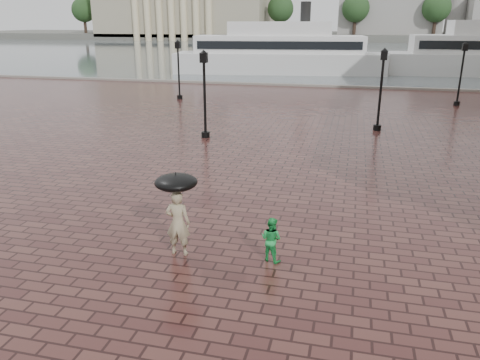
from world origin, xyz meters
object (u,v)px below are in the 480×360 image
(street_lamps, at_px, (306,80))
(ferry_near, at_px, (279,52))
(adult_pedestrian, at_px, (178,223))
(child_pedestrian, at_px, (271,239))

(street_lamps, height_order, ferry_near, ferry_near)
(street_lamps, bearing_deg, adult_pedestrian, -93.22)
(child_pedestrian, xyz_separation_m, ferry_near, (-7.26, 45.85, 1.82))
(street_lamps, xyz_separation_m, child_pedestrian, (1.30, -20.09, -1.73))
(street_lamps, xyz_separation_m, ferry_near, (-5.96, 25.75, 0.09))
(child_pedestrian, relative_size, ferry_near, 0.05)
(street_lamps, distance_m, child_pedestrian, 20.21)
(adult_pedestrian, xyz_separation_m, child_pedestrian, (2.45, 0.24, -0.30))
(adult_pedestrian, relative_size, child_pedestrian, 1.51)
(street_lamps, height_order, adult_pedestrian, street_lamps)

